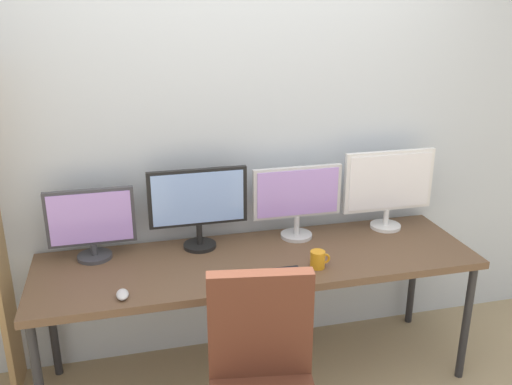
# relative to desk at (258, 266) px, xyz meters

# --- Properties ---
(wall_back) EXTENTS (4.72, 0.10, 2.60)m
(wall_back) POSITION_rel_desk_xyz_m (0.00, 0.42, 0.61)
(wall_back) COLOR silver
(wall_back) RESTS_ON ground_plane
(desk) EXTENTS (2.32, 0.68, 0.74)m
(desk) POSITION_rel_desk_xyz_m (0.00, 0.00, 0.00)
(desk) COLOR brown
(desk) RESTS_ON ground_plane
(monitor_far_left) EXTENTS (0.45, 0.18, 0.38)m
(monitor_far_left) POSITION_rel_desk_xyz_m (-0.84, 0.21, 0.25)
(monitor_far_left) COLOR #38383D
(monitor_far_left) RESTS_ON desk
(monitor_center_left) EXTENTS (0.53, 0.18, 0.45)m
(monitor_center_left) POSITION_rel_desk_xyz_m (-0.28, 0.21, 0.31)
(monitor_center_left) COLOR black
(monitor_center_left) RESTS_ON desk
(monitor_center_right) EXTENTS (0.51, 0.18, 0.42)m
(monitor_center_right) POSITION_rel_desk_xyz_m (0.28, 0.21, 0.29)
(monitor_center_right) COLOR silver
(monitor_center_right) RESTS_ON desk
(monitor_far_right) EXTENTS (0.55, 0.18, 0.47)m
(monitor_far_right) POSITION_rel_desk_xyz_m (0.84, 0.21, 0.32)
(monitor_far_right) COLOR silver
(monitor_far_right) RESTS_ON desk
(keyboard_main) EXTENTS (0.33, 0.13, 0.02)m
(keyboard_main) POSITION_rel_desk_xyz_m (0.00, -0.23, 0.06)
(keyboard_main) COLOR black
(keyboard_main) RESTS_ON desk
(computer_mouse) EXTENTS (0.06, 0.10, 0.03)m
(computer_mouse) POSITION_rel_desk_xyz_m (-0.70, -0.24, 0.07)
(computer_mouse) COLOR silver
(computer_mouse) RESTS_ON desk
(coffee_mug) EXTENTS (0.11, 0.08, 0.09)m
(coffee_mug) POSITION_rel_desk_xyz_m (0.27, -0.18, 0.09)
(coffee_mug) COLOR orange
(coffee_mug) RESTS_ON desk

